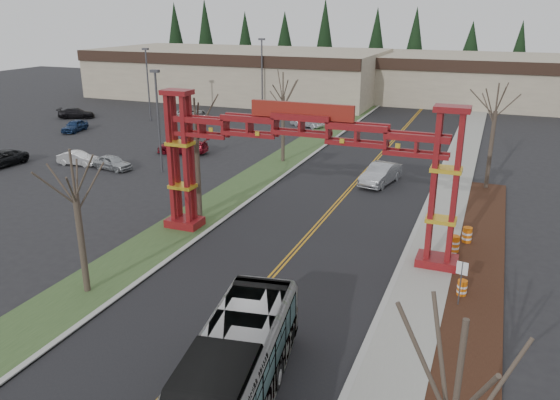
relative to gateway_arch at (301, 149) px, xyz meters
The scene contains 33 objects.
road 9.20m from the gateway_arch, 90.00° to the left, with size 12.00×110.00×0.02m, color black.
lane_line_left 9.19m from the gateway_arch, 90.98° to the left, with size 0.12×100.00×0.01m, color #BF8216.
lane_line_right 9.19m from the gateway_arch, 89.02° to the left, with size 0.12×100.00×0.01m, color #BF8216.
curb_right 11.03m from the gateway_arch, 48.70° to the left, with size 0.30×110.00×0.15m, color #A7A7A2.
sidewalk_right 11.90m from the gateway_arch, 42.65° to the left, with size 2.60×110.00×0.14m, color gray.
landscape_strip 14.25m from the gateway_arch, 38.11° to the right, with size 2.60×50.00×0.12m, color black.
grass_median 12.18m from the gateway_arch, 138.81° to the left, with size 4.00×110.00×0.08m, color #324C26.
curb_left 11.03m from the gateway_arch, 131.30° to the left, with size 0.30×110.00×0.15m, color #A7A7A2.
gateway_arch is the anchor object (origin of this frame).
retail_building_west 61.78m from the gateway_arch, 119.07° to the left, with size 46.00×22.30×7.50m.
retail_building_east 62.80m from the gateway_arch, 80.83° to the left, with size 38.00×20.30×7.00m.
conifer_treeline 74.00m from the gateway_arch, 89.81° to the left, with size 116.10×5.60×13.00m.
transit_bus 15.95m from the gateway_arch, 79.42° to the right, with size 2.65×11.32×3.15m, color #B3B5BC.
silver_sedan 15.09m from the gateway_arch, 82.22° to the left, with size 1.78×5.10×1.68m, color #A5A8AD.
parked_car_near_a 23.77m from the gateway_arch, 155.80° to the left, with size 1.54×3.83×1.30m, color #A7ABAF.
parked_car_near_b 27.35m from the gateway_arch, 159.02° to the left, with size 1.32×3.78×1.25m, color white.
parked_car_near_c 32.38m from the gateway_arch, 168.14° to the left, with size 2.28×4.94×1.37m, color black.
parked_car_mid_a 25.52m from the gateway_arch, 137.49° to the left, with size 2.08×5.11×1.48m, color maroon.
parked_car_mid_b 41.77m from the gateway_arch, 149.23° to the left, with size 1.60×3.98×1.36m, color navy.
parked_car_far_a 35.97m from the gateway_arch, 108.22° to the left, with size 1.52×4.36×1.44m, color silver.
parked_car_far_b 43.65m from the gateway_arch, 129.37° to the left, with size 2.23×4.84×1.35m, color #BEBEBE.
parked_car_far_c 50.16m from the gateway_arch, 145.89° to the left, with size 1.87×4.60×1.33m, color black.
bare_tree_median_near 12.36m from the gateway_arch, 130.45° to the right, with size 3.24×3.24×7.37m.
bare_tree_median_mid 8.24m from the gateway_arch, 166.08° to the left, with size 3.44×3.44×8.14m.
bare_tree_median_far 19.31m from the gateway_arch, 114.47° to the left, with size 3.25×3.25×8.25m.
bare_tree_right_far 18.77m from the gateway_arch, 57.81° to the left, with size 3.22×3.22×8.30m.
light_pole_near 19.57m from the gateway_arch, 147.91° to the left, with size 0.76×0.38×8.80m.
light_pole_mid 43.19m from the gateway_arch, 136.07° to the left, with size 0.79×0.39×9.07m.
light_pole_far 47.17m from the gateway_arch, 116.20° to the left, with size 0.86×0.43×9.88m.
street_sign 11.14m from the gateway_arch, 22.94° to the right, with size 0.53×0.15×2.34m.
barrel_south 11.42m from the gateway_arch, 17.32° to the right, with size 0.49×0.49×0.90m.
barrel_mid 10.52m from the gateway_arch, 14.49° to the left, with size 0.58×0.58×1.08m.
barrel_north 11.49m from the gateway_arch, 22.98° to the left, with size 0.57×0.57×1.06m.
Camera 1 is at (10.05, -10.51, 13.38)m, focal length 35.00 mm.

